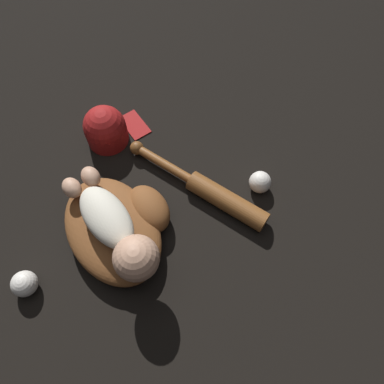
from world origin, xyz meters
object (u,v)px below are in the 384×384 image
baseball_bat (211,192)px  baseball (260,182)px  baby_figure (116,231)px  baseball_glove (119,226)px  baseball_cap (106,129)px  baseball_spare (24,284)px

baseball_bat → baseball: baseball is taller
baseball_bat → baseball: size_ratio=7.08×
baby_figure → baseball_bat: (0.03, 0.31, -0.11)m
baseball_glove → baseball_cap: size_ratio=1.86×
baby_figure → baseball_spare: 0.30m
baby_figure → baseball: baby_figure is taller
baseball → baseball_spare: bearing=-104.4°
baseball_bat → baseball: 0.16m
baseball → baseball_bat: bearing=-117.6°
baby_figure → baseball_spare: bearing=-106.4°
baseball_glove → baseball_spare: size_ratio=5.48×
baby_figure → baseball_bat: bearing=84.0°
baseball_cap → baseball_bat: bearing=17.4°
baby_figure → baseball_bat: 0.33m
baseball_bat → baseball_cap: (-0.39, -0.12, 0.03)m
baseball_bat → baseball_glove: bearing=-106.3°
baby_figure → baseball_spare: baby_figure is taller
baseball_glove → baseball_cap: baseball_cap is taller
baby_figure → baseball_cap: bearing=152.7°
baby_figure → baseball_spare: size_ratio=5.42×
baby_figure → baseball_spare: (-0.08, -0.27, -0.11)m
baby_figure → baseball: (0.10, 0.44, -0.11)m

